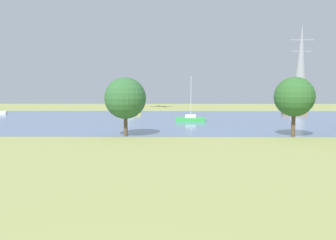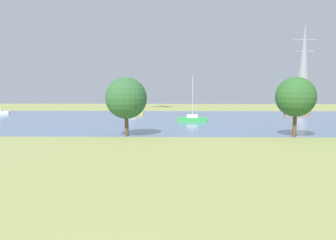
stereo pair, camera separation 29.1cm
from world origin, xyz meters
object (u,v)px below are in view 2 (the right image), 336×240
object	(u,v)px
sailboat_brown	(297,113)
tree_east_far	(296,97)
tree_west_far	(126,98)
sailboat_green	(192,119)
electricity_pylon	(304,66)
sailboat_yellow	(131,112)

from	to	relation	value
sailboat_brown	tree_east_far	distance (m)	30.91
tree_east_far	tree_west_far	bearing A→B (deg)	179.09
sailboat_green	electricity_pylon	size ratio (longest dim) A/B	0.33
tree_west_far	tree_east_far	world-z (taller)	tree_east_far
sailboat_green	tree_east_far	xyz separation A→B (m)	(10.86, -16.87, 4.16)
sailboat_yellow	sailboat_green	bearing A→B (deg)	-47.24
sailboat_yellow	tree_east_far	xyz separation A→B (m)	(22.95, -29.95, 4.18)
sailboat_brown	sailboat_yellow	bearing A→B (deg)	177.82
sailboat_brown	sailboat_green	xyz separation A→B (m)	(-21.67, -11.79, 0.02)
sailboat_brown	sailboat_green	bearing A→B (deg)	-151.44
tree_west_far	electricity_pylon	size ratio (longest dim) A/B	0.30
sailboat_brown	tree_east_far	world-z (taller)	tree_east_far
sailboat_yellow	electricity_pylon	xyz separation A→B (m)	(43.81, 22.17, 10.94)
tree_east_far	electricity_pylon	size ratio (longest dim) A/B	0.30
sailboat_green	sailboat_yellow	bearing A→B (deg)	132.76
sailboat_yellow	tree_west_far	size ratio (longest dim) A/B	0.84
sailboat_green	tree_west_far	bearing A→B (deg)	-117.54
tree_east_far	electricity_pylon	world-z (taller)	electricity_pylon
sailboat_yellow	tree_west_far	bearing A→B (deg)	-83.34
tree_east_far	sailboat_brown	bearing A→B (deg)	69.34
sailboat_yellow	sailboat_green	size ratio (longest dim) A/B	0.76
sailboat_yellow	electricity_pylon	world-z (taller)	electricity_pylon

